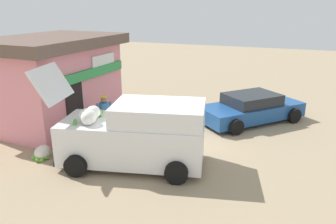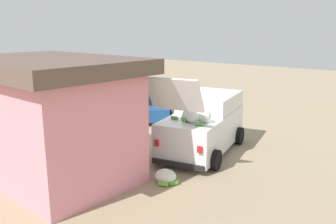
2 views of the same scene
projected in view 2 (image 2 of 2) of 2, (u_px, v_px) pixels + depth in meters
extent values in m
plane|color=#9E896B|center=(182.00, 140.00, 14.38)|extent=(60.00, 60.00, 0.00)
cube|color=pink|center=(51.00, 126.00, 10.53)|extent=(5.05, 3.38, 3.15)
cube|color=green|center=(95.00, 97.00, 11.61)|extent=(4.70, 0.28, 0.36)
cube|color=black|center=(114.00, 138.00, 11.29)|extent=(0.90, 0.09, 2.00)
cube|color=white|center=(74.00, 84.00, 12.22)|extent=(1.50, 0.11, 0.60)
cube|color=brown|center=(46.00, 65.00, 10.12)|extent=(5.70, 4.03, 0.42)
cube|color=white|center=(202.00, 130.00, 12.86)|extent=(2.80, 4.61, 1.24)
cube|color=white|center=(211.00, 101.00, 13.37)|extent=(2.35, 3.01, 0.58)
cube|color=black|center=(221.00, 97.00, 14.50)|extent=(1.55, 0.45, 0.44)
cube|color=white|center=(174.00, 95.00, 10.33)|extent=(1.77, 1.01, 1.03)
ellipsoid|color=silver|center=(193.00, 117.00, 11.41)|extent=(0.46, 0.38, 0.38)
ellipsoid|color=silver|center=(190.00, 115.00, 11.60)|extent=(0.51, 0.42, 0.42)
ellipsoid|color=silver|center=(204.00, 116.00, 11.45)|extent=(0.52, 0.43, 0.43)
cylinder|color=#5DA23A|center=(175.00, 118.00, 11.88)|extent=(0.24, 0.12, 0.11)
cylinder|color=#59A938|center=(199.00, 124.00, 11.10)|extent=(0.28, 0.22, 0.11)
cylinder|color=#569E42|center=(186.00, 120.00, 11.57)|extent=(0.16, 0.25, 0.12)
cylinder|color=#5AAE36|center=(184.00, 118.00, 11.77)|extent=(0.28, 0.30, 0.15)
cube|color=black|center=(177.00, 165.00, 11.06)|extent=(1.73, 0.49, 0.16)
cube|color=red|center=(200.00, 150.00, 10.61)|extent=(0.15, 0.09, 0.20)
cube|color=red|center=(156.00, 143.00, 11.22)|extent=(0.15, 0.09, 0.20)
cylinder|color=black|center=(239.00, 136.00, 13.83)|extent=(0.37, 0.69, 0.66)
cylinder|color=black|center=(192.00, 130.00, 14.67)|extent=(0.37, 0.69, 0.66)
cylinder|color=black|center=(216.00, 160.00, 11.26)|extent=(0.37, 0.69, 0.66)
cylinder|color=black|center=(159.00, 151.00, 12.10)|extent=(0.37, 0.69, 0.66)
cube|color=#1E4C8C|center=(146.00, 107.00, 18.36)|extent=(4.52, 4.32, 0.58)
cube|color=#1E2328|center=(146.00, 97.00, 18.24)|extent=(2.65, 2.61, 0.45)
cylinder|color=black|center=(160.00, 103.00, 20.00)|extent=(0.60, 0.57, 0.61)
cylinder|color=black|center=(126.00, 104.00, 19.71)|extent=(0.60, 0.57, 0.61)
cylinder|color=black|center=(169.00, 116.00, 17.08)|extent=(0.60, 0.57, 0.61)
cylinder|color=black|center=(128.00, 117.00, 16.79)|extent=(0.60, 0.57, 0.61)
cylinder|color=#726047|center=(132.00, 148.00, 12.25)|extent=(0.15, 0.15, 0.78)
cylinder|color=#726047|center=(131.00, 144.00, 12.58)|extent=(0.15, 0.15, 0.78)
cylinder|color=#3872B2|center=(131.00, 127.00, 12.27)|extent=(0.48, 0.48, 0.55)
sphere|color=#8C6647|center=(131.00, 117.00, 12.18)|extent=(0.21, 0.21, 0.21)
cylinder|color=gold|center=(131.00, 113.00, 12.15)|extent=(0.23, 0.23, 0.05)
cylinder|color=#3872B2|center=(131.00, 129.00, 12.03)|extent=(0.09, 0.09, 0.53)
cylinder|color=#3872B2|center=(131.00, 125.00, 12.49)|extent=(0.09, 0.09, 0.53)
cylinder|color=#4C4C51|center=(160.00, 152.00, 11.74)|extent=(0.15, 0.15, 0.81)
cylinder|color=#4C4C51|center=(162.00, 156.00, 11.42)|extent=(0.15, 0.15, 0.81)
cylinder|color=gold|center=(168.00, 137.00, 11.51)|extent=(0.67, 0.73, 0.59)
sphere|color=brown|center=(178.00, 130.00, 11.54)|extent=(0.22, 0.22, 0.22)
cylinder|color=gold|center=(173.00, 138.00, 11.82)|extent=(0.09, 0.09, 0.54)
cylinder|color=gold|center=(177.00, 142.00, 11.36)|extent=(0.09, 0.09, 0.54)
ellipsoid|color=silver|center=(166.00, 176.00, 10.33)|extent=(0.76, 0.67, 0.41)
cylinder|color=#6BA72F|center=(175.00, 182.00, 10.28)|extent=(0.18, 0.28, 0.12)
cylinder|color=#579A2F|center=(173.00, 183.00, 10.20)|extent=(0.25, 0.29, 0.13)
cylinder|color=#69B645|center=(164.00, 184.00, 10.13)|extent=(0.31, 0.24, 0.15)
cylinder|color=#59A841|center=(172.00, 180.00, 10.42)|extent=(0.28, 0.27, 0.13)
cylinder|color=blue|center=(89.00, 137.00, 14.07)|extent=(0.28, 0.28, 0.39)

